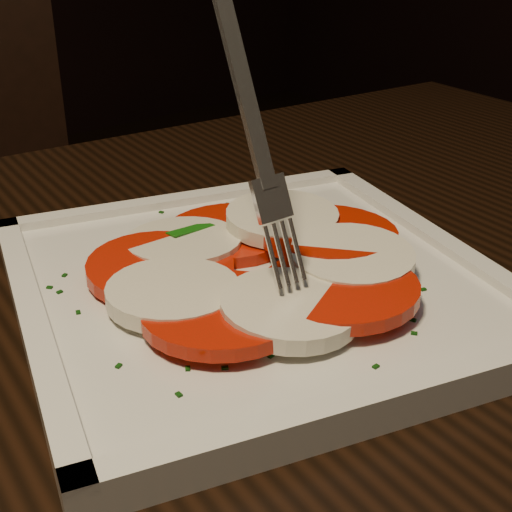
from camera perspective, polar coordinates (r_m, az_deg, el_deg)
name	(u,v)px	position (r m, az deg, el deg)	size (l,w,h in m)	color
table	(201,477)	(0.47, -4.45, -17.22)	(1.28, 0.93, 0.75)	black
plate	(256,288)	(0.45, 0.00, -2.54)	(0.29, 0.29, 0.01)	silver
caprese_salad	(256,263)	(0.45, 0.01, -0.59)	(0.23, 0.24, 0.02)	#BB1304
fork	(237,102)	(0.40, -1.55, 12.19)	(0.03, 0.08, 0.19)	white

